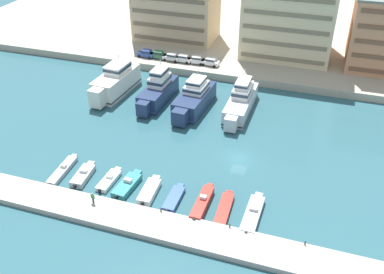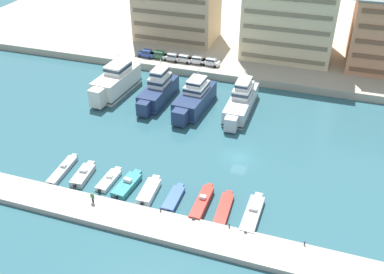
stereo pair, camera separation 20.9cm
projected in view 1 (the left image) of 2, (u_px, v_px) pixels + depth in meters
name	position (u px, v px, depth m)	size (l,w,h in m)	color
ground_plane	(239.00, 157.00, 70.68)	(400.00, 400.00, 0.00)	#2D5B66
quay_promenade	(289.00, 31.00, 119.45)	(180.00, 70.00, 1.65)	#ADA38E
pier_dock	(206.00, 237.00, 55.23)	(120.00, 5.12, 0.84)	#A8A399
yacht_ivory_far_left	(116.00, 82.00, 88.74)	(5.71, 15.92, 7.85)	silver
yacht_navy_left	(158.00, 90.00, 85.98)	(4.57, 15.04, 8.30)	navy
yacht_navy_mid_left	(194.00, 98.00, 83.39)	(5.59, 15.72, 7.68)	navy
yacht_silver_center_left	(241.00, 101.00, 82.59)	(4.14, 17.00, 7.86)	silver
motorboat_grey_far_left	(63.00, 170.00, 67.17)	(1.97, 8.22, 1.16)	#9EA3A8
motorboat_grey_left	(83.00, 175.00, 66.04)	(2.45, 6.30, 1.34)	#9EA3A8
motorboat_white_mid_left	(109.00, 180.00, 65.15)	(1.97, 6.12, 1.11)	white
motorboat_teal_center_left	(128.00, 185.00, 64.03)	(2.63, 6.86, 1.48)	teal
motorboat_white_center	(150.00, 191.00, 62.83)	(2.28, 6.52, 0.99)	white
motorboat_blue_center_right	(174.00, 198.00, 61.67)	(1.84, 6.33, 0.82)	#33569E
motorboat_red_mid_right	(202.00, 203.00, 60.55)	(1.67, 7.98, 1.59)	red
motorboat_red_right	(224.00, 210.00, 59.59)	(1.97, 7.94, 0.83)	red
motorboat_grey_far_right	(253.00, 214.00, 58.79)	(2.20, 8.59, 1.34)	#9EA3A8
car_blue_far_left	(146.00, 53.00, 101.45)	(4.22, 2.17, 1.80)	#28428E
car_green_left	(158.00, 55.00, 100.76)	(4.14, 2.00, 1.80)	#2D6642
car_silver_mid_left	(172.00, 57.00, 99.60)	(4.20, 2.13, 1.80)	#B7BCC1
car_white_center_left	(183.00, 58.00, 98.95)	(4.21, 2.15, 1.80)	white
car_white_center	(196.00, 60.00, 98.21)	(4.11, 1.94, 1.80)	white
car_white_center_right	(210.00, 62.00, 97.33)	(4.20, 2.14, 1.80)	white
apartment_block_left	(292.00, 3.00, 97.63)	(20.84, 16.44, 25.91)	beige
pedestrian_near_edge	(93.00, 197.00, 59.63)	(0.67, 0.30, 1.74)	#282D3D
bollard_west	(161.00, 209.00, 58.54)	(0.20, 0.20, 0.61)	#2D2D33
bollard_west_mid	(230.00, 225.00, 56.01)	(0.20, 0.20, 0.61)	#2D2D33
bollard_east_mid	(305.00, 243.00, 53.48)	(0.20, 0.20, 0.61)	#2D2D33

